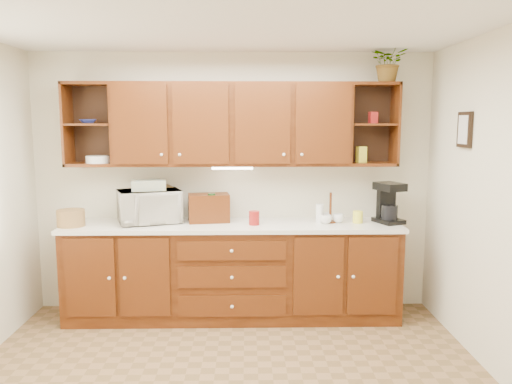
{
  "coord_description": "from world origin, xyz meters",
  "views": [
    {
      "loc": [
        0.14,
        -3.3,
        1.92
      ],
      "look_at": [
        0.22,
        1.15,
        1.29
      ],
      "focal_mm": 35.0,
      "sensor_mm": 36.0,
      "label": 1
    }
  ],
  "objects_px": {
    "bread_box": "(209,208)",
    "microwave": "(149,206)",
    "potted_plant": "(389,62)",
    "coffee_maker": "(388,203)"
  },
  "relations": [
    {
      "from": "bread_box",
      "to": "microwave",
      "type": "bearing_deg",
      "value": 174.79
    },
    {
      "from": "bread_box",
      "to": "potted_plant",
      "type": "height_order",
      "value": "potted_plant"
    },
    {
      "from": "bread_box",
      "to": "potted_plant",
      "type": "bearing_deg",
      "value": -8.0
    },
    {
      "from": "microwave",
      "to": "potted_plant",
      "type": "distance_m",
      "value": 2.69
    },
    {
      "from": "coffee_maker",
      "to": "microwave",
      "type": "bearing_deg",
      "value": 156.95
    },
    {
      "from": "microwave",
      "to": "coffee_maker",
      "type": "bearing_deg",
      "value": -21.4
    },
    {
      "from": "bread_box",
      "to": "coffee_maker",
      "type": "relative_size",
      "value": 1.0
    },
    {
      "from": "microwave",
      "to": "potted_plant",
      "type": "bearing_deg",
      "value": -19.26
    },
    {
      "from": "microwave",
      "to": "bread_box",
      "type": "bearing_deg",
      "value": -17.16
    },
    {
      "from": "coffee_maker",
      "to": "potted_plant",
      "type": "relative_size",
      "value": 1.04
    }
  ]
}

